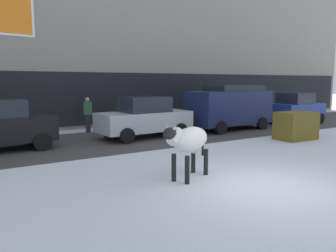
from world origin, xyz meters
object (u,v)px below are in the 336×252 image
object	(u,v)px
dumpster	(296,126)
car_blue_hatchback	(296,108)
car_black_hatchback	(2,125)
car_silver_sedan	(145,117)
cow_holstein	(189,140)
pedestrian_by_cars	(245,106)
pedestrian_near_billboard	(88,115)
car_navy_van	(230,106)

from	to	relation	value
dumpster	car_blue_hatchback	bearing A→B (deg)	36.89
car_black_hatchback	car_silver_sedan	size ratio (longest dim) A/B	0.84
cow_holstein	pedestrian_by_cars	distance (m)	14.34
pedestrian_near_billboard	dumpster	distance (m)	9.74
car_navy_van	dumpster	size ratio (longest dim) A/B	2.76
car_black_hatchback	car_blue_hatchback	size ratio (longest dim) A/B	1.00
car_blue_hatchback	dumpster	bearing A→B (deg)	-143.11
car_blue_hatchback	dumpster	xyz separation A→B (m)	(-4.70, -3.52, -0.33)
pedestrian_near_billboard	pedestrian_by_cars	distance (m)	10.76
car_silver_sedan	car_navy_van	world-z (taller)	car_navy_van
car_black_hatchback	car_navy_van	size ratio (longest dim) A/B	0.76
car_blue_hatchback	dumpster	size ratio (longest dim) A/B	2.11
car_silver_sedan	dumpster	size ratio (longest dim) A/B	2.52
cow_holstein	pedestrian_near_billboard	bearing A→B (deg)	87.75
car_navy_van	car_black_hatchback	bearing A→B (deg)	178.09
car_navy_van	pedestrian_by_cars	bearing A→B (deg)	35.71
car_silver_sedan	pedestrian_near_billboard	world-z (taller)	car_silver_sedan
pedestrian_by_cars	car_silver_sedan	bearing A→B (deg)	-162.74
cow_holstein	car_silver_sedan	distance (m)	6.56
car_navy_van	dumpster	distance (m)	3.87
pedestrian_by_cars	dumpster	world-z (taller)	pedestrian_by_cars
car_blue_hatchback	pedestrian_near_billboard	world-z (taller)	car_blue_hatchback
cow_holstein	dumpster	world-z (taller)	cow_holstein
cow_holstein	car_navy_van	bearing A→B (deg)	41.11
cow_holstein	dumpster	bearing A→B (deg)	17.33
dumpster	car_navy_van	bearing A→B (deg)	95.60
car_black_hatchback	pedestrian_near_billboard	bearing A→B (deg)	32.78
car_silver_sedan	car_blue_hatchback	size ratio (longest dim) A/B	1.20
pedestrian_by_cars	dumpster	size ratio (longest dim) A/B	1.02
pedestrian_near_billboard	dumpster	world-z (taller)	pedestrian_near_billboard
car_silver_sedan	car_navy_van	bearing A→B (deg)	-1.69
car_silver_sedan	car_black_hatchback	bearing A→B (deg)	177.91
car_navy_van	dumpster	xyz separation A→B (m)	(0.37, -3.80, -0.64)
car_silver_sedan	pedestrian_by_cars	bearing A→B (deg)	17.26
cow_holstein	car_silver_sedan	xyz separation A→B (m)	(2.02, 6.24, -0.09)
car_blue_hatchback	car_silver_sedan	bearing A→B (deg)	177.60
car_navy_van	pedestrian_near_billboard	size ratio (longest dim) A/B	2.71
pedestrian_near_billboard	dumpster	size ratio (longest dim) A/B	1.02
pedestrian_near_billboard	pedestrian_by_cars	bearing A→B (deg)	0.00
pedestrian_by_cars	car_navy_van	bearing A→B (deg)	-144.29
car_navy_van	pedestrian_near_billboard	distance (m)	7.27
pedestrian_by_cars	car_blue_hatchback	bearing A→B (deg)	-73.93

